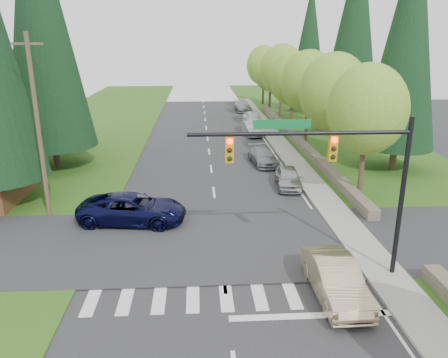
{
  "coord_description": "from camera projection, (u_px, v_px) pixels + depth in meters",
  "views": [
    {
      "loc": [
        -1.0,
        -11.59,
        9.6
      ],
      "look_at": [
        0.31,
        9.6,
        2.8
      ],
      "focal_mm": 35.0,
      "sensor_mm": 36.0,
      "label": 1
    }
  ],
  "objects": [
    {
      "name": "ground",
      "position": [
        233.0,
        353.0,
        14.0
      ],
      "size": [
        120.0,
        120.0,
        0.0
      ],
      "primitive_type": "plane",
      "color": "#28282B",
      "rests_on": "ground"
    },
    {
      "name": "grass_east",
      "position": [
        379.0,
        169.0,
        33.76
      ],
      "size": [
        14.0,
        110.0,
        0.06
      ],
      "primitive_type": "cube",
      "color": "#365516",
      "rests_on": "ground"
    },
    {
      "name": "grass_west",
      "position": [
        36.0,
        175.0,
        32.24
      ],
      "size": [
        14.0,
        110.0,
        0.06
      ],
      "primitive_type": "cube",
      "color": "#365516",
      "rests_on": "ground"
    },
    {
      "name": "cross_street",
      "position": [
        220.0,
        243.0,
        21.61
      ],
      "size": [
        120.0,
        8.0,
        0.1
      ],
      "primitive_type": "cube",
      "color": "#28282B",
      "rests_on": "ground"
    },
    {
      "name": "sidewalk_east",
      "position": [
        296.0,
        163.0,
        35.3
      ],
      "size": [
        1.8,
        80.0,
        0.13
      ],
      "primitive_type": "cube",
      "color": "gray",
      "rests_on": "ground"
    },
    {
      "name": "curb_east",
      "position": [
        285.0,
        163.0,
        35.25
      ],
      "size": [
        0.2,
        80.0,
        0.13
      ],
      "primitive_type": "cube",
      "color": "gray",
      "rests_on": "ground"
    },
    {
      "name": "stone_wall_north",
      "position": [
        295.0,
        138.0,
        42.92
      ],
      "size": [
        0.7,
        40.0,
        0.7
      ],
      "primitive_type": "cube",
      "color": "#4C4438",
      "rests_on": "ground"
    },
    {
      "name": "traffic_signal",
      "position": [
        336.0,
        164.0,
        17.01
      ],
      "size": [
        8.7,
        0.37,
        6.8
      ],
      "color": "black",
      "rests_on": "ground"
    },
    {
      "name": "utility_pole",
      "position": [
        38.0,
        127.0,
        23.28
      ],
      "size": [
        1.6,
        0.24,
        10.0
      ],
      "color": "#473828",
      "rests_on": "ground"
    },
    {
      "name": "decid_tree_0",
      "position": [
        367.0,
        110.0,
        26.14
      ],
      "size": [
        4.8,
        4.8,
        8.37
      ],
      "color": "#38281C",
      "rests_on": "ground"
    },
    {
      "name": "decid_tree_1",
      "position": [
        334.0,
        93.0,
        32.74
      ],
      "size": [
        5.2,
        5.2,
        8.8
      ],
      "color": "#38281C",
      "rests_on": "ground"
    },
    {
      "name": "decid_tree_2",
      "position": [
        309.0,
        82.0,
        39.34
      ],
      "size": [
        5.0,
        5.0,
        8.82
      ],
      "color": "#38281C",
      "rests_on": "ground"
    },
    {
      "name": "decid_tree_3",
      "position": [
        293.0,
        79.0,
        46.08
      ],
      "size": [
        5.0,
        5.0,
        8.55
      ],
      "color": "#38281C",
      "rests_on": "ground"
    },
    {
      "name": "decid_tree_4",
      "position": [
        282.0,
        70.0,
        52.62
      ],
      "size": [
        5.4,
        5.4,
        9.18
      ],
      "color": "#38281C",
      "rests_on": "ground"
    },
    {
      "name": "decid_tree_5",
      "position": [
        271.0,
        71.0,
        59.43
      ],
      "size": [
        4.8,
        4.8,
        8.3
      ],
      "color": "#38281C",
      "rests_on": "ground"
    },
    {
      "name": "decid_tree_6",
      "position": [
        264.0,
        65.0,
        65.99
      ],
      "size": [
        5.2,
        5.2,
        8.86
      ],
      "color": "#38281C",
      "rests_on": "ground"
    },
    {
      "name": "conifer_w_c",
      "position": [
        39.0,
        14.0,
        30.77
      ],
      "size": [
        6.46,
        6.46,
        20.8
      ],
      "color": "#38281C",
      "rests_on": "ground"
    },
    {
      "name": "conifer_w_e",
      "position": [
        41.0,
        31.0,
        36.66
      ],
      "size": [
        5.78,
        5.78,
        18.8
      ],
      "color": "#38281C",
      "rests_on": "ground"
    },
    {
      "name": "conifer_e_a",
      "position": [
        408.0,
        37.0,
        30.85
      ],
      "size": [
        5.44,
        5.44,
        17.8
      ],
      "color": "#38281C",
      "rests_on": "ground"
    },
    {
      "name": "conifer_e_b",
      "position": [
        355.0,
        27.0,
        43.91
      ],
      "size": [
        6.12,
        6.12,
        19.8
      ],
      "color": "#38281C",
      "rests_on": "ground"
    },
    {
      "name": "conifer_e_c",
      "position": [
        309.0,
        42.0,
        57.62
      ],
      "size": [
        5.1,
        5.1,
        16.8
      ],
      "color": "#38281C",
      "rests_on": "ground"
    },
    {
      "name": "sedan_champagne",
      "position": [
        335.0,
        279.0,
        16.87
      ],
      "size": [
        1.71,
        4.64,
        1.52
      ],
      "primitive_type": "imported",
      "rotation": [
        0.0,
        0.0,
        0.02
      ],
      "color": "tan",
      "rests_on": "ground"
    },
    {
      "name": "suv_navy",
      "position": [
        133.0,
        209.0,
        23.76
      ],
      "size": [
        6.08,
        3.4,
        1.61
      ],
      "primitive_type": "imported",
      "rotation": [
        0.0,
        0.0,
        1.44
      ],
      "color": "black",
      "rests_on": "ground"
    },
    {
      "name": "parked_car_a",
      "position": [
        288.0,
        178.0,
        29.57
      ],
      "size": [
        1.96,
        4.11,
        1.36
      ],
      "primitive_type": "imported",
      "rotation": [
        0.0,
        0.0,
        -0.09
      ],
      "color": "#A09FA4",
      "rests_on": "ground"
    },
    {
      "name": "parked_car_b",
      "position": [
        263.0,
        156.0,
        35.08
      ],
      "size": [
        2.27,
        4.63,
        1.3
      ],
      "primitive_type": "imported",
      "rotation": [
        0.0,
        0.0,
        0.1
      ],
      "color": "gray",
      "rests_on": "ground"
    },
    {
      "name": "parked_car_c",
      "position": [
        252.0,
        129.0,
        45.58
      ],
      "size": [
        2.02,
        4.41,
        1.4
      ],
      "primitive_type": "imported",
      "rotation": [
        0.0,
        0.0,
        0.13
      ],
      "color": "#9FA0A3",
      "rests_on": "ground"
    },
    {
      "name": "parked_car_d",
      "position": [
        253.0,
        118.0,
        51.65
      ],
      "size": [
        2.32,
        4.62,
        1.51
      ],
      "primitive_type": "imported",
      "rotation": [
        0.0,
        0.0,
        0.12
      ],
      "color": "white",
      "rests_on": "ground"
    },
    {
      "name": "parked_car_e",
      "position": [
        243.0,
        106.0,
        61.04
      ],
      "size": [
        2.34,
        4.97,
        1.4
      ],
      "primitive_type": "imported",
      "rotation": [
        0.0,
        0.0,
        0.08
      ],
      "color": "#9B9CA0",
      "rests_on": "ground"
    }
  ]
}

